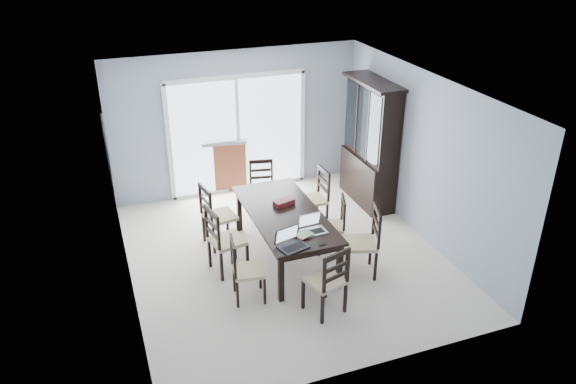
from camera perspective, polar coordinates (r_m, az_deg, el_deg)
name	(u,v)px	position (r m, az deg, el deg)	size (l,w,h in m)	color
floor	(285,256)	(8.53, -0.30, -6.53)	(5.00, 5.00, 0.00)	beige
ceiling	(285,88)	(7.45, -0.34, 10.52)	(5.00, 5.00, 0.00)	white
back_wall	(237,123)	(10.12, -5.20, 7.02)	(4.50, 0.02, 2.60)	#8E9AA9
wall_left	(120,204)	(7.52, -16.66, -1.15)	(0.02, 5.00, 2.60)	#8E9AA9
wall_right	(423,157)	(8.86, 13.52, 3.50)	(0.02, 5.00, 2.60)	#8E9AA9
balcony	(227,170)	(11.52, -6.26, 2.21)	(4.50, 2.00, 0.10)	gray
railing	(213,127)	(12.20, -7.59, 6.58)	(4.50, 0.06, 1.10)	#99999E
dining_table	(285,217)	(8.19, -0.31, -2.57)	(1.00, 2.20, 0.75)	black
china_hutch	(370,144)	(9.82, 8.36, 4.80)	(0.50, 1.38, 2.20)	black
sliding_door	(238,134)	(10.17, -5.11, 5.85)	(2.52, 0.05, 2.18)	silver
chair_left_near	(241,263)	(7.38, -4.75, -7.24)	(0.46, 0.45, 1.05)	black
chair_left_mid	(220,234)	(7.91, -6.88, -4.22)	(0.54, 0.53, 1.20)	black
chair_left_far	(213,210)	(8.56, -7.61, -1.78)	(0.53, 0.52, 1.19)	black
chair_right_near	(368,234)	(7.92, 8.09, -4.25)	(0.58, 0.57, 1.20)	black
chair_right_mid	(336,219)	(8.44, 4.92, -2.74)	(0.50, 0.49, 1.02)	black
chair_right_far	(317,191)	(9.12, 2.99, 0.07)	(0.45, 0.44, 1.13)	black
chair_end_near	(330,275)	(7.08, 4.30, -8.42)	(0.54, 0.54, 1.13)	black
chair_end_far	(262,182)	(9.51, -2.66, 1.05)	(0.48, 0.49, 1.08)	black
laptop_dark	(293,244)	(7.28, 0.56, -5.29)	(0.42, 0.34, 0.25)	black
laptop_silver	(314,229)	(7.64, 2.63, -3.74)	(0.35, 0.26, 0.23)	silver
book_stack	(304,235)	(7.55, 1.59, -4.41)	(0.28, 0.25, 0.04)	maroon
cell_phone	(323,244)	(7.40, 3.53, -5.31)	(0.10, 0.04, 0.01)	black
game_box	(284,202)	(8.35, -0.42, -1.06)	(0.30, 0.15, 0.08)	#511020
hot_tub	(192,153)	(11.02, -9.72, 3.91)	(2.10, 1.92, 0.99)	brown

